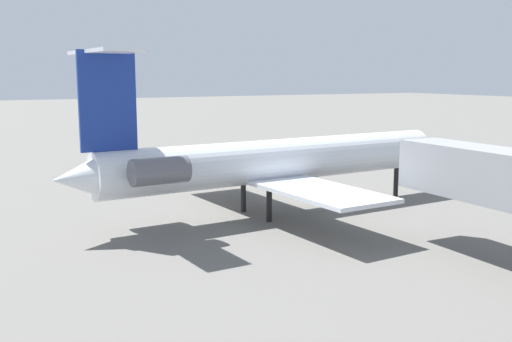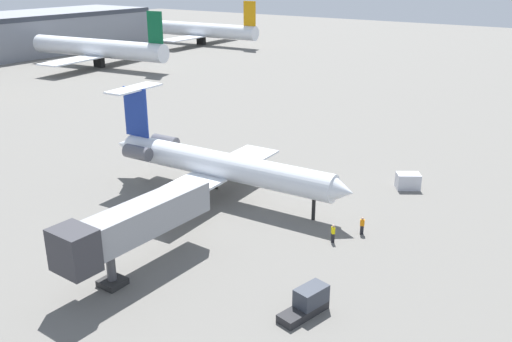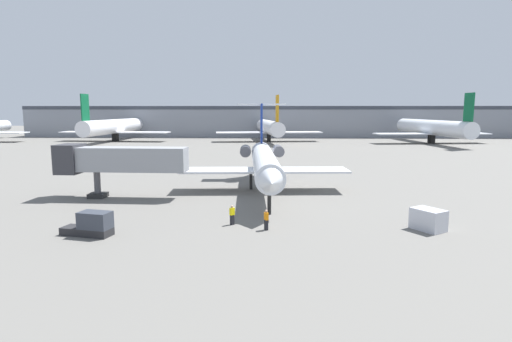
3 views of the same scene
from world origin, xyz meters
TOP-DOWN VIEW (x-y plane):
  - ground_plane at (0.00, 0.00)m, footprint 400.00×400.00m
  - regional_jet at (-0.77, -0.42)m, footprint 20.16×29.35m
  - ground_crew_marshaller at (-0.38, -17.02)m, footprint 0.40×0.47m
  - ground_crew_loader at (-3.28, -15.54)m, footprint 0.47×0.47m
  - cargo_container_uld at (12.74, -16.55)m, footprint 2.78×3.02m

SIDE VIEW (x-z plane):
  - ground_plane at x=0.00m, z-range -0.10..0.00m
  - ground_crew_marshaller at x=-0.38m, z-range 0.01..1.70m
  - ground_crew_loader at x=-3.28m, z-range 0.01..1.70m
  - cargo_container_uld at x=12.74m, z-range 0.00..1.73m
  - regional_jet at x=-0.77m, z-range -1.59..8.92m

